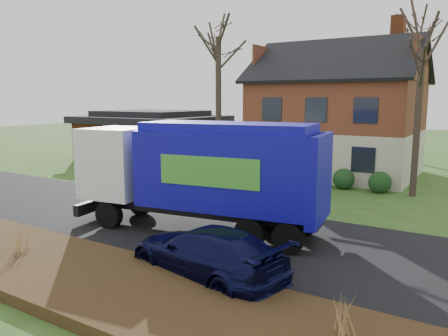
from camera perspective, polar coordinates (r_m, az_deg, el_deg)
The scene contains 13 objects.
ground at distance 16.61m, azimuth -7.68°, elevation -7.05°, with size 120.00×120.00×0.00m, color #31511B.
road at distance 16.61m, azimuth -7.68°, elevation -7.02°, with size 80.00×7.00×0.02m, color black.
mulch_verge at distance 13.15m, azimuth -22.87°, elevation -11.39°, with size 80.00×3.50×0.30m, color black.
main_house at distance 27.59m, azimuth 13.58°, elevation 7.64°, with size 12.95×8.95×9.26m.
ranch_house at distance 33.76m, azimuth -9.41°, elevation 4.21°, with size 9.80×8.20×3.70m.
garbage_truck at distance 14.91m, azimuth -2.84°, elevation -0.19°, with size 9.12×3.61×3.80m.
silver_sedan at distance 20.81m, azimuth 0.91°, elevation -1.72°, with size 1.48×4.23×1.39m, color #B1B3B9.
navy_wagon at distance 11.42m, azimuth -2.36°, elevation -10.97°, with size 1.89×4.64×1.35m, color black.
tree_front_west at distance 26.21m, azimuth -0.76°, elevation 19.34°, with size 3.78×3.78×11.25m.
tree_front_east at distance 22.43m, azimuth 24.67°, elevation 16.41°, with size 3.44×3.44×9.56m.
tree_back at distance 34.67m, azimuth 24.24°, elevation 17.19°, with size 3.77×3.77×11.95m.
grass_clump_mid at distance 13.73m, azimuth -25.03°, elevation -7.99°, with size 0.33×0.27×0.92m.
grass_clump_east at distance 8.63m, azimuth 15.59°, elevation -18.05°, with size 0.32×0.26×0.80m.
Camera 1 is at (10.24, -12.25, 4.58)m, focal length 35.00 mm.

